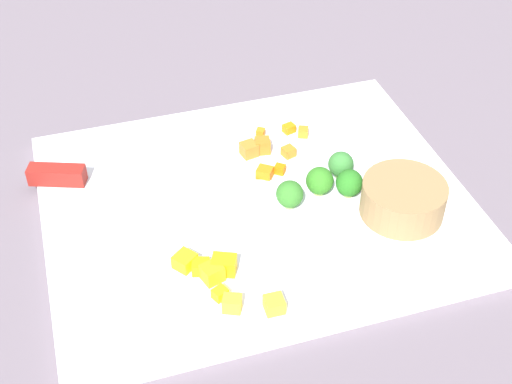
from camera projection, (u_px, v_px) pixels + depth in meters
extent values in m
plane|color=slate|center=(256.00, 207.00, 0.76)|extent=(4.00, 4.00, 0.00)
cube|color=white|center=(256.00, 203.00, 0.76)|extent=(0.45, 0.37, 0.01)
cylinder|color=olive|center=(403.00, 199.00, 0.73)|extent=(0.09, 0.09, 0.04)
cube|color=silver|center=(217.00, 187.00, 0.77)|extent=(0.15, 0.07, 0.00)
cube|color=maroon|center=(57.00, 175.00, 0.77)|extent=(0.07, 0.04, 0.02)
cube|color=orange|center=(289.00, 152.00, 0.81)|extent=(0.02, 0.02, 0.01)
cube|color=orange|center=(280.00, 169.00, 0.79)|extent=(0.02, 0.01, 0.01)
cube|color=orange|center=(249.00, 149.00, 0.81)|extent=(0.02, 0.02, 0.02)
cube|color=orange|center=(289.00, 128.00, 0.85)|extent=(0.02, 0.01, 0.01)
cube|color=orange|center=(261.00, 133.00, 0.84)|extent=(0.01, 0.01, 0.01)
cube|color=orange|center=(265.00, 173.00, 0.78)|extent=(0.02, 0.02, 0.01)
cube|color=orange|center=(263.00, 146.00, 0.81)|extent=(0.02, 0.02, 0.02)
cube|color=orange|center=(303.00, 132.00, 0.84)|extent=(0.02, 0.02, 0.01)
cube|color=yellow|center=(201.00, 267.00, 0.67)|extent=(0.02, 0.02, 0.01)
cube|color=yellow|center=(212.00, 273.00, 0.66)|extent=(0.02, 0.02, 0.02)
cube|color=yellow|center=(220.00, 294.00, 0.65)|extent=(0.02, 0.02, 0.01)
cube|color=yellow|center=(185.00, 261.00, 0.68)|extent=(0.03, 0.03, 0.01)
cube|color=yellow|center=(224.00, 265.00, 0.67)|extent=(0.03, 0.03, 0.02)
cube|color=yellow|center=(274.00, 304.00, 0.63)|extent=(0.02, 0.02, 0.01)
cube|color=yellow|center=(232.00, 304.00, 0.63)|extent=(0.02, 0.02, 0.02)
cylinder|color=#86BC6C|center=(340.00, 173.00, 0.78)|extent=(0.01, 0.01, 0.01)
sphere|color=#377934|center=(341.00, 164.00, 0.77)|extent=(0.03, 0.03, 0.03)
cylinder|color=#91B360|center=(319.00, 190.00, 0.76)|extent=(0.01, 0.01, 0.01)
sphere|color=#317820|center=(320.00, 181.00, 0.75)|extent=(0.03, 0.03, 0.03)
cylinder|color=#88B160|center=(289.00, 203.00, 0.74)|extent=(0.01, 0.01, 0.01)
sphere|color=#347528|center=(290.00, 194.00, 0.73)|extent=(0.03, 0.03, 0.03)
cylinder|color=#93AD5A|center=(348.00, 192.00, 0.76)|extent=(0.01, 0.01, 0.01)
sphere|color=#266F1F|center=(349.00, 183.00, 0.75)|extent=(0.03, 0.03, 0.03)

